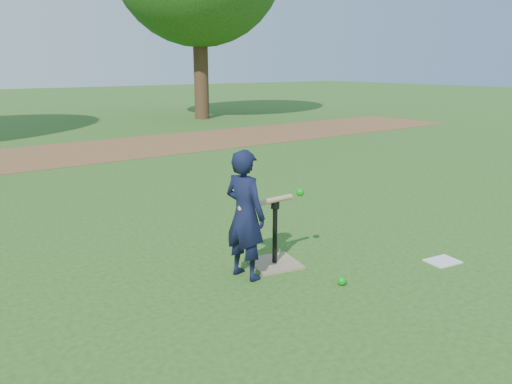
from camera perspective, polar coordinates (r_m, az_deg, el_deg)
ground at (r=4.52m, az=-0.60°, el=-9.76°), size 80.00×80.00×0.00m
dirt_strip at (r=11.27m, az=-23.47°, el=3.77°), size 24.00×3.00×0.01m
child at (r=4.34m, az=-1.27°, el=-2.62°), size 0.36×0.47×1.15m
wiffle_ball_ground at (r=4.42m, az=9.78°, el=-9.97°), size 0.08×0.08×0.08m
clipboard at (r=5.18m, az=20.56°, el=-7.42°), size 0.33×0.27×0.01m
batting_tee at (r=4.76m, az=2.15°, el=-7.03°), size 0.51×0.51×0.61m
swing_action at (r=4.52m, az=1.73°, el=-0.95°), size 0.73×0.13×0.12m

